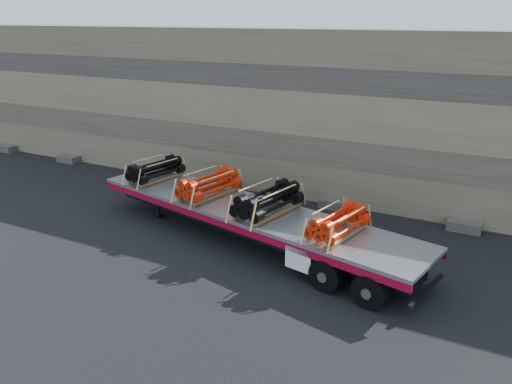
% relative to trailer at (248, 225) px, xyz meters
% --- Properties ---
extents(ground, '(120.00, 120.00, 0.00)m').
position_rel_trailer_xyz_m(ground, '(-0.36, -0.20, -0.64)').
color(ground, black).
rests_on(ground, ground).
extents(rock_wall, '(44.00, 3.00, 7.00)m').
position_rel_trailer_xyz_m(rock_wall, '(-0.36, 6.30, 2.86)').
color(rock_wall, '#7A6B54').
rests_on(rock_wall, ground).
extents(trailer, '(13.08, 5.20, 1.28)m').
position_rel_trailer_xyz_m(trailer, '(0.00, 0.00, 0.00)').
color(trailer, '#B1B4B9').
rests_on(trailer, ground).
extents(bundle_front, '(1.54, 2.36, 0.77)m').
position_rel_trailer_xyz_m(bundle_front, '(-4.71, 1.05, 1.03)').
color(bundle_front, black).
rests_on(bundle_front, trailer).
extents(bundle_midfront, '(1.64, 2.52, 0.82)m').
position_rel_trailer_xyz_m(bundle_midfront, '(-1.82, 0.40, 1.05)').
color(bundle_midfront, red).
rests_on(bundle_midfront, trailer).
extents(bundle_midrear, '(1.74, 2.67, 0.87)m').
position_rel_trailer_xyz_m(bundle_midrear, '(0.84, -0.19, 1.08)').
color(bundle_midrear, black).
rests_on(bundle_midrear, trailer).
extents(bundle_rear, '(1.51, 2.32, 0.76)m').
position_rel_trailer_xyz_m(bundle_rear, '(3.46, -0.77, 1.02)').
color(bundle_rear, red).
rests_on(bundle_rear, trailer).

